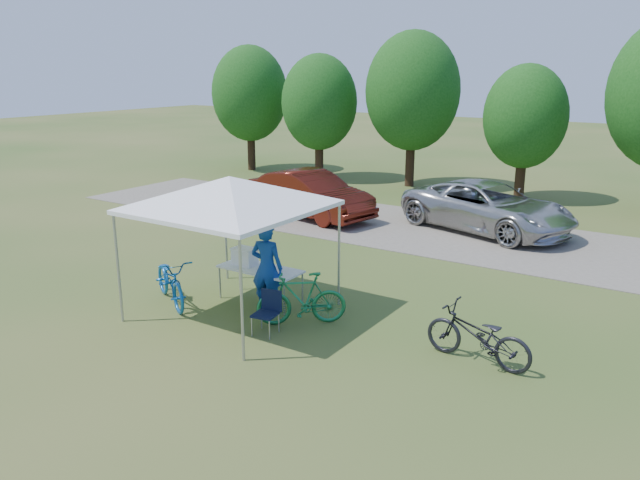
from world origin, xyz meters
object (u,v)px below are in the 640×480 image
object	(u,v)px
bike_dark	(478,336)
minivan	(488,207)
folding_table	(260,270)
bike_blue	(171,280)
cyclist	(267,268)
sedan	(310,194)
bike_green	(301,299)
cooler	(245,256)
folding_chair	(268,308)

from	to	relation	value
bike_dark	minivan	size ratio (longest dim) A/B	0.35
folding_table	bike_blue	size ratio (longest dim) A/B	0.93
cyclist	minivan	size ratio (longest dim) A/B	0.35
minivan	sedan	distance (m)	5.51
bike_dark	bike_green	bearing A→B (deg)	-80.49
bike_green	cyclist	bearing A→B (deg)	-140.68
cooler	minivan	size ratio (longest dim) A/B	0.10
sedan	cooler	bearing A→B (deg)	-144.88
folding_chair	bike_green	xyz separation A→B (m)	(0.28, 0.66, 0.04)
cyclist	bike_blue	xyz separation A→B (m)	(-1.90, -0.77, -0.40)
bike_blue	minivan	distance (m)	9.86
minivan	sedan	xyz separation A→B (m)	(-5.34, -1.39, 0.02)
bike_blue	bike_dark	bearing A→B (deg)	-52.84
cyclist	bike_blue	size ratio (longest dim) A/B	0.94
cyclist	sedan	size ratio (longest dim) A/B	0.40
folding_chair	cooler	world-z (taller)	cooler
cyclist	minivan	world-z (taller)	cyclist
cooler	bike_green	distance (m)	1.89
bike_blue	cyclist	bearing A→B (deg)	-38.58
folding_table	bike_green	distance (m)	1.47
folding_chair	sedan	world-z (taller)	sedan
cooler	folding_chair	bearing A→B (deg)	-37.55
cooler	bike_blue	bearing A→B (deg)	-134.46
bike_blue	bike_green	distance (m)	2.91
folding_table	sedan	distance (m)	7.53
folding_table	bike_dark	size ratio (longest dim) A/B	0.97
folding_table	sedan	bearing A→B (deg)	116.29
cyclist	sedan	distance (m)	8.01
cyclist	bike_dark	distance (m)	4.29
folding_table	bike_green	xyz separation A→B (m)	(1.38, -0.50, -0.17)
sedan	bike_green	bearing A→B (deg)	-135.33
cyclist	bike_green	xyz separation A→B (m)	(0.95, -0.18, -0.39)
cooler	sedan	xyz separation A→B (m)	(-2.93, 6.75, -0.15)
cooler	bike_dark	xyz separation A→B (m)	(5.10, -0.24, -0.43)
minivan	folding_table	bearing A→B (deg)	-176.96
cyclist	sedan	world-z (taller)	cyclist
folding_table	bike_dark	bearing A→B (deg)	-2.98
bike_dark	folding_chair	bearing A→B (deg)	-70.69
bike_green	minivan	size ratio (longest dim) A/B	0.33
bike_blue	bike_green	size ratio (longest dim) A/B	1.13
folding_table	bike_dark	distance (m)	4.71
cooler	minivan	world-z (taller)	minivan
folding_table	sedan	world-z (taller)	sedan
bike_blue	bike_dark	size ratio (longest dim) A/B	1.04
bike_green	bike_dark	bearing A→B (deg)	54.50
folding_table	folding_chair	size ratio (longest dim) A/B	2.21
folding_chair	minivan	xyz separation A→B (m)	(0.91, 9.29, 0.27)
bike_blue	sedan	world-z (taller)	sedan
folding_table	cooler	size ratio (longest dim) A/B	3.51
bike_dark	bike_blue	bearing A→B (deg)	-77.09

